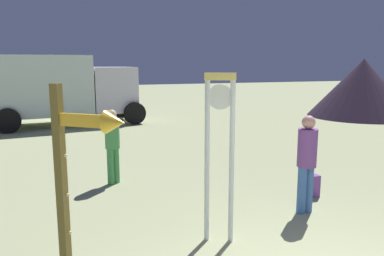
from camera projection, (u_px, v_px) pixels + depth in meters
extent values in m
cylinder|color=silver|center=(207.00, 163.00, 5.29)|extent=(0.07, 0.07, 2.28)
cylinder|color=silver|center=(232.00, 164.00, 5.24)|extent=(0.07, 0.07, 2.28)
cube|color=#FFE068|center=(220.00, 76.00, 5.07)|extent=(0.41, 0.26, 0.10)
cylinder|color=white|center=(220.00, 97.00, 5.14)|extent=(0.33, 0.19, 0.35)
cube|color=black|center=(220.00, 97.00, 5.17)|extent=(0.06, 0.04, 0.08)
cube|color=black|center=(220.00, 97.00, 5.17)|extent=(0.12, 0.07, 0.05)
cube|color=brown|center=(62.00, 184.00, 4.34)|extent=(0.14, 0.14, 2.29)
cube|color=yellow|center=(84.00, 120.00, 4.10)|extent=(0.49, 0.41, 0.14)
cone|color=yellow|center=(115.00, 122.00, 3.97)|extent=(0.33, 0.33, 0.25)
sphere|color=#F7DD8B|center=(70.00, 233.00, 4.41)|extent=(0.04, 0.04, 0.04)
sphere|color=#EFE592|center=(68.00, 195.00, 4.33)|extent=(0.04, 0.04, 0.04)
sphere|color=#FFD998|center=(66.00, 156.00, 4.25)|extent=(0.04, 0.04, 0.04)
sphere|color=#F1EE97|center=(63.00, 115.00, 4.17)|extent=(0.04, 0.04, 0.04)
cylinder|color=#3E66A6|center=(302.00, 190.00, 6.38)|extent=(0.15, 0.15, 0.80)
cylinder|color=#3E66A6|center=(308.00, 189.00, 6.46)|extent=(0.15, 0.15, 0.80)
cylinder|color=#76428C|center=(307.00, 148.00, 6.29)|extent=(0.32, 0.32, 0.64)
sphere|color=tan|center=(309.00, 122.00, 6.22)|extent=(0.22, 0.22, 0.22)
cube|color=#764591|center=(311.00, 186.00, 7.19)|extent=(0.33, 0.15, 0.42)
cube|color=#6F347D|center=(307.00, 188.00, 7.29)|extent=(0.23, 0.04, 0.18)
cylinder|color=#41934B|center=(116.00, 165.00, 8.03)|extent=(0.14, 0.14, 0.76)
cylinder|color=#41934B|center=(111.00, 167.00, 7.91)|extent=(0.14, 0.14, 0.76)
cylinder|color=#4B9D51|center=(112.00, 134.00, 7.85)|extent=(0.30, 0.30, 0.60)
sphere|color=#D9B48F|center=(111.00, 115.00, 7.78)|extent=(0.21, 0.21, 0.21)
cube|color=silver|center=(29.00, 86.00, 14.81)|extent=(4.83, 2.74, 2.34)
cube|color=silver|center=(111.00, 89.00, 16.22)|extent=(1.99, 2.31, 1.87)
cube|color=black|center=(131.00, 80.00, 16.53)|extent=(0.23, 1.78, 0.82)
cylinder|color=black|center=(135.00, 113.00, 15.64)|extent=(0.92, 0.35, 0.90)
cylinder|color=black|center=(120.00, 107.00, 17.67)|extent=(0.92, 0.35, 0.90)
cylinder|color=black|center=(8.00, 121.00, 13.65)|extent=(0.92, 0.35, 0.90)
cylinder|color=black|center=(8.00, 113.00, 15.68)|extent=(0.92, 0.35, 0.90)
cone|color=#2C1F30|center=(362.00, 88.00, 17.71)|extent=(4.82, 4.82, 2.68)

